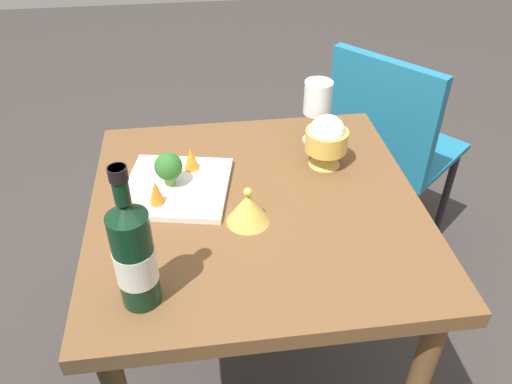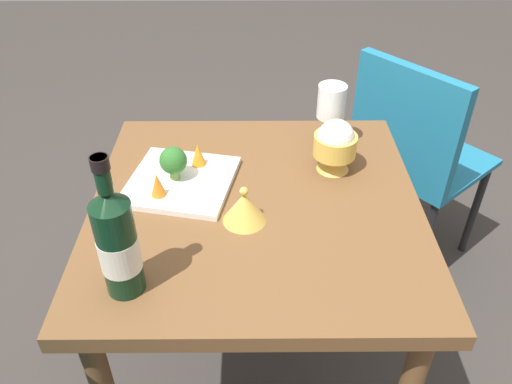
# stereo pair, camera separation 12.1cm
# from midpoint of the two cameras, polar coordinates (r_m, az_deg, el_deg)

# --- Properties ---
(ground_plane) EXTENTS (8.00, 8.00, 0.00)m
(ground_plane) POSITION_cam_midpoint_polar(r_m,az_deg,el_deg) (1.77, -2.07, -19.96)
(ground_plane) COLOR #383330
(dining_table) EXTENTS (0.79, 0.79, 0.73)m
(dining_table) POSITION_cam_midpoint_polar(r_m,az_deg,el_deg) (1.29, -2.69, -4.66)
(dining_table) COLOR brown
(dining_table) RESTS_ON ground_plane
(chair_near_window) EXTENTS (0.56, 0.56, 0.85)m
(chair_near_window) POSITION_cam_midpoint_polar(r_m,az_deg,el_deg) (1.89, 12.63, 5.75)
(chair_near_window) COLOR teal
(chair_near_window) RESTS_ON ground_plane
(wine_bottle) EXTENTS (0.08, 0.08, 0.31)m
(wine_bottle) POSITION_cam_midpoint_polar(r_m,az_deg,el_deg) (0.96, -17.02, -6.76)
(wine_bottle) COLOR black
(wine_bottle) RESTS_ON dining_table
(wine_glass) EXTENTS (0.08, 0.08, 0.18)m
(wine_glass) POSITION_cam_midpoint_polar(r_m,az_deg,el_deg) (1.40, 4.41, 10.20)
(wine_glass) COLOR white
(wine_glass) RESTS_ON dining_table
(rice_bowl) EXTENTS (0.11, 0.11, 0.14)m
(rice_bowl) POSITION_cam_midpoint_polar(r_m,az_deg,el_deg) (1.32, 5.27, 5.73)
(rice_bowl) COLOR gold
(rice_bowl) RESTS_ON dining_table
(rice_bowl_lid) EXTENTS (0.10, 0.10, 0.09)m
(rice_bowl_lid) POSITION_cam_midpoint_polar(r_m,az_deg,el_deg) (1.15, -3.90, -1.91)
(rice_bowl_lid) COLOR gold
(rice_bowl_lid) RESTS_ON dining_table
(serving_plate) EXTENTS (0.30, 0.30, 0.02)m
(serving_plate) POSITION_cam_midpoint_polar(r_m,az_deg,el_deg) (1.28, -11.48, 0.44)
(serving_plate) COLOR white
(serving_plate) RESTS_ON dining_table
(broccoli_floret) EXTENTS (0.07, 0.07, 0.09)m
(broccoli_floret) POSITION_cam_midpoint_polar(r_m,az_deg,el_deg) (1.26, -12.45, 2.62)
(broccoli_floret) COLOR #729E4C
(broccoli_floret) RESTS_ON serving_plate
(carrot_garnish_left) EXTENTS (0.04, 0.04, 0.06)m
(carrot_garnish_left) POSITION_cam_midpoint_polar(r_m,az_deg,el_deg) (1.31, -9.87, 3.62)
(carrot_garnish_left) COLOR orange
(carrot_garnish_left) RESTS_ON serving_plate
(carrot_garnish_right) EXTENTS (0.04, 0.04, 0.06)m
(carrot_garnish_right) POSITION_cam_midpoint_polar(r_m,az_deg,el_deg) (1.21, -13.89, -0.12)
(carrot_garnish_right) COLOR orange
(carrot_garnish_right) RESTS_ON serving_plate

